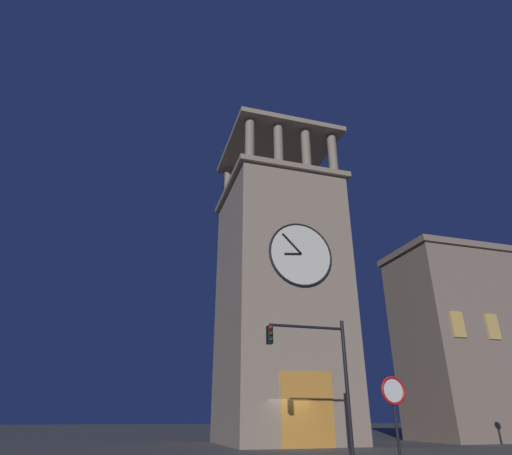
{
  "coord_description": "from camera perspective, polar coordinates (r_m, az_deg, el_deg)",
  "views": [
    {
      "loc": [
        9.06,
        24.21,
        1.54
      ],
      "look_at": [
        0.74,
        -4.03,
        14.81
      ],
      "focal_mm": 29.65,
      "sensor_mm": 36.0,
      "label": 1
    }
  ],
  "objects": [
    {
      "name": "ground_plane",
      "position": [
        25.9,
        4.62,
        -27.61
      ],
      "size": [
        200.0,
        200.0,
        0.0
      ],
      "primitive_type": "plane",
      "color": "#56544F"
    },
    {
      "name": "clocktower",
      "position": [
        31.04,
        3.27,
        -9.23
      ],
      "size": [
        8.47,
        8.9,
        25.07
      ],
      "color": "gray",
      "rests_on": "ground_plane"
    },
    {
      "name": "traffic_signal_near",
      "position": [
        19.01,
        8.66,
        -17.48
      ],
      "size": [
        3.61,
        0.41,
        5.51
      ],
      "color": "black",
      "rests_on": "ground_plane"
    },
    {
      "name": "no_horn_sign",
      "position": [
        13.43,
        18.11,
        -21.0
      ],
      "size": [
        0.78,
        0.14,
        2.63
      ],
      "color": "black",
      "rests_on": "ground_plane"
    }
  ]
}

